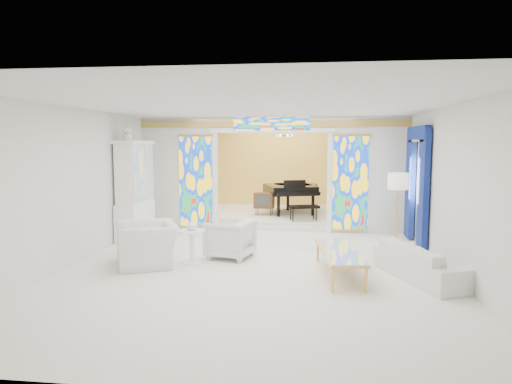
# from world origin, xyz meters

# --- Properties ---
(floor) EXTENTS (12.00, 12.00, 0.00)m
(floor) POSITION_xyz_m (0.00, 0.00, 0.00)
(floor) COLOR white
(floor) RESTS_ON ground
(ceiling) EXTENTS (7.00, 12.00, 0.02)m
(ceiling) POSITION_xyz_m (0.00, 0.00, 3.00)
(ceiling) COLOR silver
(ceiling) RESTS_ON wall_back
(wall_back) EXTENTS (7.00, 0.02, 3.00)m
(wall_back) POSITION_xyz_m (0.00, 6.00, 1.50)
(wall_back) COLOR silver
(wall_back) RESTS_ON floor
(wall_front) EXTENTS (7.00, 0.02, 3.00)m
(wall_front) POSITION_xyz_m (0.00, -6.00, 1.50)
(wall_front) COLOR silver
(wall_front) RESTS_ON floor
(wall_left) EXTENTS (0.02, 12.00, 3.00)m
(wall_left) POSITION_xyz_m (-3.50, 0.00, 1.50)
(wall_left) COLOR silver
(wall_left) RESTS_ON floor
(wall_right) EXTENTS (0.02, 12.00, 3.00)m
(wall_right) POSITION_xyz_m (3.50, 0.00, 1.50)
(wall_right) COLOR silver
(wall_right) RESTS_ON floor
(partition_wall) EXTENTS (7.00, 0.22, 3.00)m
(partition_wall) POSITION_xyz_m (0.00, 2.00, 1.65)
(partition_wall) COLOR silver
(partition_wall) RESTS_ON floor
(stained_glass_left) EXTENTS (0.90, 0.04, 2.40)m
(stained_glass_left) POSITION_xyz_m (-2.03, 1.89, 1.30)
(stained_glass_left) COLOR gold
(stained_glass_left) RESTS_ON partition_wall
(stained_glass_right) EXTENTS (0.90, 0.04, 2.40)m
(stained_glass_right) POSITION_xyz_m (2.03, 1.89, 1.30)
(stained_glass_right) COLOR gold
(stained_glass_right) RESTS_ON partition_wall
(stained_glass_transom) EXTENTS (2.00, 0.04, 0.34)m
(stained_glass_transom) POSITION_xyz_m (0.00, 1.89, 2.82)
(stained_glass_transom) COLOR gold
(stained_glass_transom) RESTS_ON partition_wall
(alcove_platform) EXTENTS (6.80, 3.80, 0.18)m
(alcove_platform) POSITION_xyz_m (0.00, 4.10, 0.09)
(alcove_platform) COLOR white
(alcove_platform) RESTS_ON floor
(gold_curtain_back) EXTENTS (6.70, 0.10, 2.90)m
(gold_curtain_back) POSITION_xyz_m (0.00, 5.88, 1.50)
(gold_curtain_back) COLOR #F4C455
(gold_curtain_back) RESTS_ON wall_back
(chandelier) EXTENTS (0.48, 0.48, 0.30)m
(chandelier) POSITION_xyz_m (0.20, 4.00, 2.55)
(chandelier) COLOR gold
(chandelier) RESTS_ON ceiling
(blue_drapes) EXTENTS (0.14, 1.85, 2.65)m
(blue_drapes) POSITION_xyz_m (3.40, 0.70, 1.58)
(blue_drapes) COLOR navy
(blue_drapes) RESTS_ON wall_right
(china_cabinet) EXTENTS (0.56, 1.46, 2.72)m
(china_cabinet) POSITION_xyz_m (-3.22, 0.60, 1.17)
(china_cabinet) COLOR white
(china_cabinet) RESTS_ON floor
(armchair_left) EXTENTS (1.50, 1.58, 0.80)m
(armchair_left) POSITION_xyz_m (-2.09, -1.69, 0.40)
(armchair_left) COLOR white
(armchair_left) RESTS_ON floor
(armchair_right) EXTENTS (1.04, 1.02, 0.78)m
(armchair_right) POSITION_xyz_m (-0.60, -0.99, 0.39)
(armchair_right) COLOR white
(armchair_right) RESTS_ON floor
(sofa) EXTENTS (1.48, 2.19, 0.60)m
(sofa) POSITION_xyz_m (2.95, -2.03, 0.30)
(sofa) COLOR silver
(sofa) RESTS_ON floor
(side_table) EXTENTS (0.61, 0.61, 0.66)m
(side_table) POSITION_xyz_m (-1.25, -1.52, 0.43)
(side_table) COLOR white
(side_table) RESTS_ON floor
(vase) EXTENTS (0.24, 0.24, 0.21)m
(vase) POSITION_xyz_m (-1.25, -1.52, 0.76)
(vase) COLOR silver
(vase) RESTS_ON side_table
(coffee_table) EXTENTS (0.84, 2.09, 0.46)m
(coffee_table) POSITION_xyz_m (1.53, -1.97, 0.42)
(coffee_table) COLOR silver
(coffee_table) RESTS_ON floor
(floor_lamp) EXTENTS (0.47, 0.47, 1.71)m
(floor_lamp) POSITION_xyz_m (2.80, -0.35, 1.46)
(floor_lamp) COLOR gold
(floor_lamp) RESTS_ON floor
(grand_piano) EXTENTS (1.92, 2.93, 1.06)m
(grand_piano) POSITION_xyz_m (0.48, 4.14, 0.89)
(grand_piano) COLOR black
(grand_piano) RESTS_ON alcove_platform
(tv_console) EXTENTS (0.61, 0.44, 0.67)m
(tv_console) POSITION_xyz_m (-0.36, 3.52, 0.61)
(tv_console) COLOR #55341E
(tv_console) RESTS_ON alcove_platform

